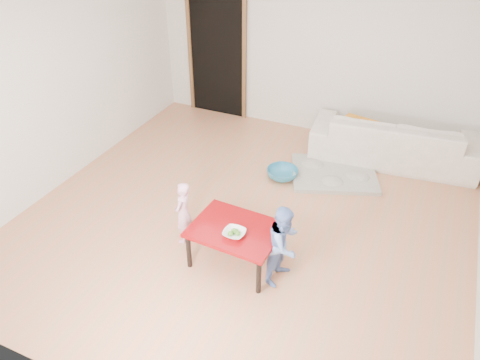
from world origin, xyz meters
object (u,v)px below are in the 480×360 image
Objects in this scene: bowl at (234,233)px; basin at (282,174)px; red_table at (236,245)px; child_pink at (183,213)px; child_blue at (284,244)px; sofa at (394,139)px.

bowl reaches higher than basin.
child_pink is at bearing 172.53° from red_table.
child_blue is 2.04× the size of basin.
sofa reaches higher than red_table.
red_table is 4.10× the size of bowl.
sofa is at bearing -1.22° from child_blue.
child_blue reaches higher than bowl.
child_blue reaches higher than red_table.
child_blue is (1.17, -0.10, 0.06)m from child_pink.
child_pink is 1.18m from child_blue.
child_pink reaches higher than sofa.
child_pink is 0.87× the size of child_blue.
bowl is at bearing 112.48° from child_blue.
red_table is 1.20× the size of child_pink.
child_pink reaches higher than red_table.
child_blue reaches higher than sofa.
bowl is 0.52× the size of basin.
sofa is at bearing 41.03° from basin.
sofa is 10.28× the size of bowl.
bowl is 1.86m from basin.
bowl is at bearing 69.33° from child_pink.
child_pink is (-1.78, -2.69, 0.04)m from sofa.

